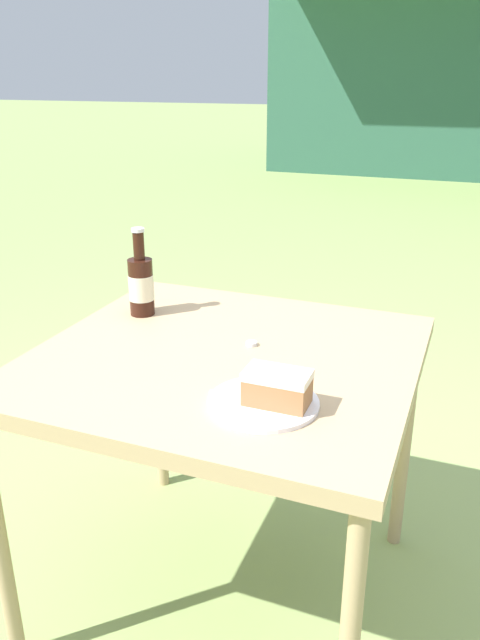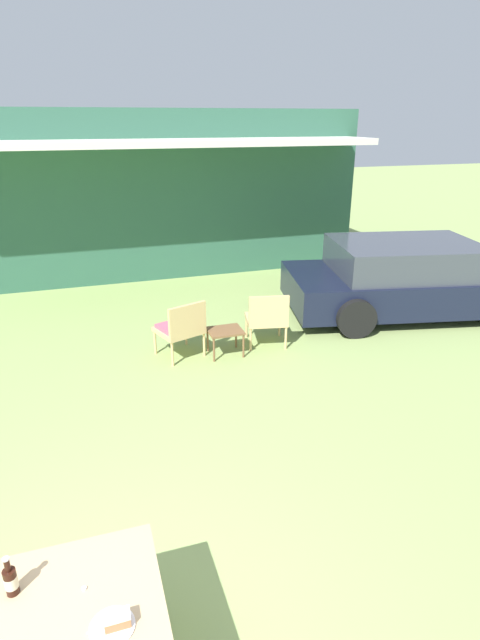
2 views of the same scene
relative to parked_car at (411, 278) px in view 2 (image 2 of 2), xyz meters
The scene contains 10 objects.
cabin_building 6.32m from the parked_car, 127.72° to the left, with size 8.76×4.77×3.33m.
parked_car is the anchor object (origin of this frame).
wicker_chair_cushioned 4.15m from the parked_car, behind, with size 0.72×0.70×0.83m.
wicker_chair_plain 2.91m from the parked_car, 168.42° to the right, with size 0.67×0.64×0.83m.
garden_side_table 3.59m from the parked_car, 169.07° to the right, with size 0.48×0.40×0.38m.
patio_table 7.34m from the parked_car, 139.01° to the right, with size 0.91×0.87×0.76m.
cake_on_plate 7.34m from the parked_car, 136.83° to the right, with size 0.23×0.23×0.08m.
cola_bottle_near 7.48m from the parked_car, 141.56° to the right, with size 0.07×0.07×0.25m.
fork 7.36m from the parked_car, 137.23° to the right, with size 0.17×0.04×0.01m.
loose_bottle_cap 7.26m from the parked_car, 139.18° to the right, with size 0.03×0.03×0.01m.
Camera 2 is at (0.25, -2.06, 3.13)m, focal length 28.00 mm.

